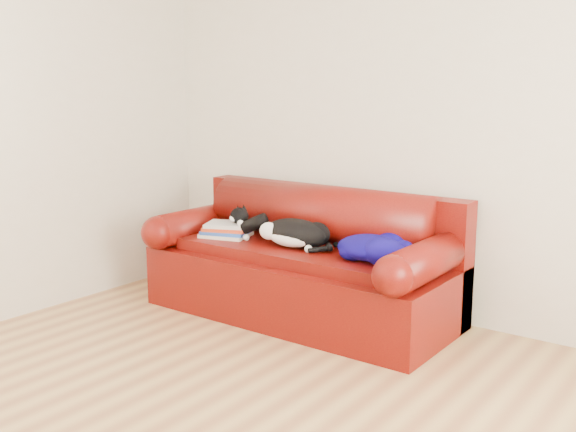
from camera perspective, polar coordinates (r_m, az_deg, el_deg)
name	(u,v)px	position (r m, az deg, el deg)	size (l,w,h in m)	color
room_shell	(255,59)	(2.77, -2.82, 13.15)	(4.52, 4.02, 2.61)	beige
sofa_base	(300,282)	(4.64, 1.06, -5.62)	(2.10, 0.90, 0.50)	#3F0204
sofa_back	(321,233)	(4.76, 2.78, -1.42)	(2.10, 1.01, 0.88)	#3F0204
book_stack	(227,230)	(4.83, -5.19, -1.18)	(0.38, 0.33, 0.10)	beige
cat	(294,234)	(4.49, 0.50, -1.50)	(0.68, 0.36, 0.24)	black
blanket	(375,247)	(4.24, 7.36, -2.59)	(0.57, 0.55, 0.17)	#080240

